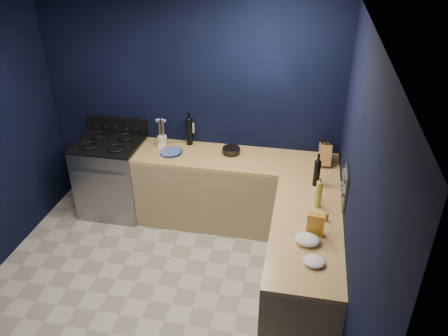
% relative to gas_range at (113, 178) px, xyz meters
% --- Properties ---
extents(floor, '(3.50, 3.50, 0.02)m').
position_rel_gas_range_xyz_m(floor, '(0.93, -1.42, -0.47)').
color(floor, '#BCB6A5').
rests_on(floor, ground).
extents(ceiling, '(3.50, 3.50, 0.02)m').
position_rel_gas_range_xyz_m(ceiling, '(0.93, -1.42, 2.15)').
color(ceiling, silver).
rests_on(ceiling, ground).
extents(wall_back, '(3.50, 0.02, 2.60)m').
position_rel_gas_range_xyz_m(wall_back, '(0.93, 0.34, 0.84)').
color(wall_back, black).
rests_on(wall_back, ground).
extents(wall_right, '(0.02, 3.50, 2.60)m').
position_rel_gas_range_xyz_m(wall_right, '(2.69, -1.42, 0.84)').
color(wall_right, black).
rests_on(wall_right, ground).
extents(cab_back, '(2.30, 0.63, 0.86)m').
position_rel_gas_range_xyz_m(cab_back, '(1.53, 0.02, -0.03)').
color(cab_back, tan).
rests_on(cab_back, floor).
extents(top_back, '(2.30, 0.63, 0.04)m').
position_rel_gas_range_xyz_m(top_back, '(1.53, 0.02, 0.42)').
color(top_back, olive).
rests_on(top_back, cab_back).
extents(cab_right, '(0.63, 1.67, 0.86)m').
position_rel_gas_range_xyz_m(cab_right, '(2.37, -1.13, -0.03)').
color(cab_right, tan).
rests_on(cab_right, floor).
extents(top_right, '(0.63, 1.67, 0.04)m').
position_rel_gas_range_xyz_m(top_right, '(2.37, -1.13, 0.42)').
color(top_right, olive).
rests_on(top_right, cab_right).
extents(gas_range, '(0.76, 0.66, 0.92)m').
position_rel_gas_range_xyz_m(gas_range, '(0.00, 0.00, 0.00)').
color(gas_range, gray).
rests_on(gas_range, floor).
extents(oven_door, '(0.59, 0.02, 0.42)m').
position_rel_gas_range_xyz_m(oven_door, '(0.00, -0.32, -0.01)').
color(oven_door, black).
rests_on(oven_door, gas_range).
extents(cooktop, '(0.76, 0.66, 0.03)m').
position_rel_gas_range_xyz_m(cooktop, '(0.00, 0.00, 0.48)').
color(cooktop, black).
rests_on(cooktop, gas_range).
extents(backguard, '(0.76, 0.06, 0.20)m').
position_rel_gas_range_xyz_m(backguard, '(0.00, 0.30, 0.58)').
color(backguard, black).
rests_on(backguard, gas_range).
extents(spice_panel, '(0.02, 0.28, 0.38)m').
position_rel_gas_range_xyz_m(spice_panel, '(2.67, -0.87, 0.72)').
color(spice_panel, gray).
rests_on(spice_panel, wall_right).
extents(wall_outlet, '(0.09, 0.02, 0.13)m').
position_rel_gas_range_xyz_m(wall_outlet, '(0.93, 0.32, 0.62)').
color(wall_outlet, white).
rests_on(wall_outlet, wall_back).
extents(plate_stack, '(0.28, 0.28, 0.03)m').
position_rel_gas_range_xyz_m(plate_stack, '(0.78, -0.03, 0.46)').
color(plate_stack, '#3055A5').
rests_on(plate_stack, top_back).
extents(ramekin, '(0.10, 0.10, 0.04)m').
position_rel_gas_range_xyz_m(ramekin, '(0.63, 0.10, 0.46)').
color(ramekin, white).
rests_on(ramekin, top_back).
extents(utensil_crock, '(0.14, 0.14, 0.13)m').
position_rel_gas_range_xyz_m(utensil_crock, '(0.63, 0.13, 0.51)').
color(utensil_crock, beige).
rests_on(utensil_crock, top_back).
extents(wine_bottle_back, '(0.10, 0.10, 0.32)m').
position_rel_gas_range_xyz_m(wine_bottle_back, '(0.93, 0.24, 0.60)').
color(wine_bottle_back, black).
rests_on(wine_bottle_back, top_back).
extents(lemon_basket, '(0.26, 0.26, 0.08)m').
position_rel_gas_range_xyz_m(lemon_basket, '(1.46, 0.10, 0.48)').
color(lemon_basket, black).
rests_on(lemon_basket, top_back).
extents(knife_block, '(0.14, 0.27, 0.28)m').
position_rel_gas_range_xyz_m(knife_block, '(2.51, 0.07, 0.55)').
color(knife_block, olive).
rests_on(knife_block, top_back).
extents(wine_bottle_right, '(0.07, 0.07, 0.27)m').
position_rel_gas_range_xyz_m(wine_bottle_right, '(2.43, -0.41, 0.58)').
color(wine_bottle_right, black).
rests_on(wine_bottle_right, top_right).
extents(oil_bottle, '(0.07, 0.07, 0.27)m').
position_rel_gas_range_xyz_m(oil_bottle, '(2.45, -0.80, 0.57)').
color(oil_bottle, '#AAA339').
rests_on(oil_bottle, top_right).
extents(spice_jar_near, '(0.05, 0.05, 0.10)m').
position_rel_gas_range_xyz_m(spice_jar_near, '(2.44, -0.68, 0.49)').
color(spice_jar_near, olive).
rests_on(spice_jar_near, top_right).
extents(spice_jar_far, '(0.06, 0.06, 0.08)m').
position_rel_gas_range_xyz_m(spice_jar_far, '(2.53, -1.01, 0.48)').
color(spice_jar_far, olive).
rests_on(spice_jar_far, top_right).
extents(crouton_bag, '(0.15, 0.08, 0.21)m').
position_rel_gas_range_xyz_m(crouton_bag, '(2.43, -1.23, 0.54)').
color(crouton_bag, '#B84C24').
rests_on(crouton_bag, top_right).
extents(towel_front, '(0.27, 0.25, 0.07)m').
position_rel_gas_range_xyz_m(towel_front, '(2.37, -1.36, 0.48)').
color(towel_front, white).
rests_on(towel_front, top_right).
extents(towel_end, '(0.23, 0.22, 0.05)m').
position_rel_gas_range_xyz_m(towel_end, '(2.43, -1.61, 0.47)').
color(towel_end, white).
rests_on(towel_end, top_right).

